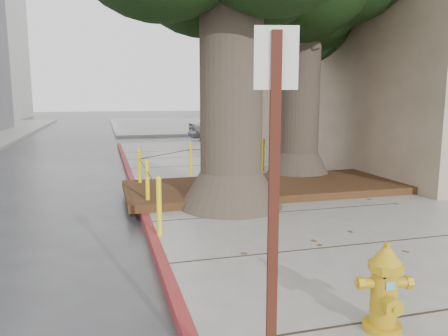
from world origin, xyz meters
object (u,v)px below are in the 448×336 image
object	(u,v)px
signpost	(273,217)
car_red	(367,125)
car_silver	(224,128)
fire_hydrant	(385,288)

from	to	relation	value
signpost	car_red	bearing A→B (deg)	69.68
car_red	signpost	bearing A→B (deg)	150.96
signpost	car_red	xyz separation A→B (m)	(14.05, 20.26, -0.92)
car_silver	car_red	distance (m)	8.68
signpost	car_silver	size ratio (longest dim) A/B	0.66
car_red	fire_hydrant	bearing A→B (deg)	152.69
fire_hydrant	signpost	size ratio (longest dim) A/B	0.33
fire_hydrant	car_red	distance (m)	23.10
signpost	car_silver	xyz separation A→B (m)	(5.37, 20.47, -0.93)
fire_hydrant	car_red	size ratio (longest dim) A/B	0.21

